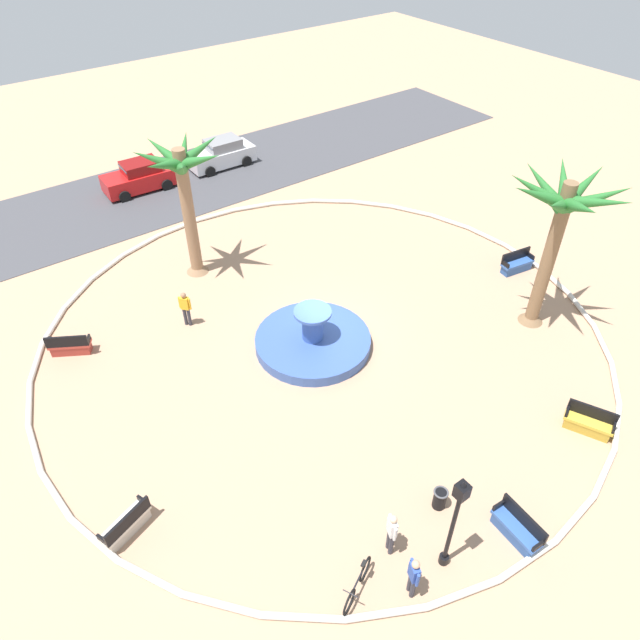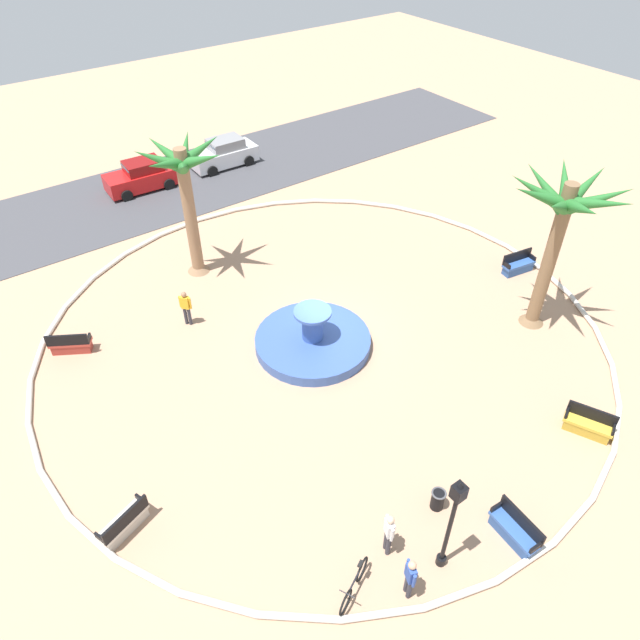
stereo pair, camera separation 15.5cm
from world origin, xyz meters
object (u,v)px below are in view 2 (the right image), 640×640
at_px(bench_southeast, 588,425).
at_px(bench_southwest, 71,345).
at_px(palm_tree_near_fountain, 184,183).
at_px(person_pedestrian_stroll, 186,306).
at_px(fountain, 313,340).
at_px(parked_car_second, 224,154).
at_px(parked_car_leftmost, 142,176).
at_px(palm_tree_by_curb, 562,218).
at_px(person_cyclist_photo, 389,532).
at_px(trash_bin, 438,499).
at_px(lamppost, 452,519).
at_px(person_cyclist_helmet, 410,577).
at_px(bicycle_red_frame, 354,585).
at_px(bench_west, 518,265).
at_px(bench_north, 124,524).
at_px(bench_east, 515,531).

distance_m(bench_southeast, bench_southwest, 19.27).
relative_size(palm_tree_near_fountain, person_pedestrian_stroll, 3.81).
height_order(fountain, parked_car_second, fountain).
bearing_deg(parked_car_leftmost, bench_southeast, -78.72).
height_order(palm_tree_near_fountain, bench_southeast, palm_tree_near_fountain).
relative_size(palm_tree_by_curb, person_cyclist_photo, 3.89).
height_order(palm_tree_near_fountain, parked_car_second, palm_tree_near_fountain).
height_order(fountain, trash_bin, fountain).
relative_size(bench_southeast, parked_car_leftmost, 0.41).
height_order(person_cyclist_photo, person_pedestrian_stroll, person_cyclist_photo).
bearing_deg(person_cyclist_photo, person_pedestrian_stroll, 90.36).
xyz_separation_m(lamppost, person_cyclist_helmet, (-1.34, -0.08, -1.33)).
bearing_deg(fountain, parked_car_second, 72.72).
bearing_deg(bench_southwest, person_cyclist_helmet, -74.22).
distance_m(fountain, parked_car_second, 17.34).
distance_m(palm_tree_near_fountain, parked_car_second, 11.81).
bearing_deg(palm_tree_by_curb, bicycle_red_frame, -160.86).
relative_size(bench_west, bench_southwest, 1.02).
relative_size(bench_north, lamppost, 0.44).
relative_size(lamppost, parked_car_second, 0.94).
relative_size(palm_tree_near_fountain, bench_north, 3.73).
distance_m(fountain, bench_west, 10.76).
bearing_deg(bicycle_red_frame, person_cyclist_helmet, -37.55).
bearing_deg(trash_bin, person_cyclist_helmet, -150.33).
bearing_deg(fountain, person_cyclist_photo, -111.81).
bearing_deg(fountain, parked_car_leftmost, 90.34).
relative_size(bench_east, bench_north, 0.98).
relative_size(lamppost, trash_bin, 5.21).
relative_size(fountain, bicycle_red_frame, 2.92).
relative_size(trash_bin, person_cyclist_helmet, 0.45).
distance_m(bench_west, trash_bin, 13.60).
bearing_deg(parked_car_second, trash_bin, -104.35).
bearing_deg(bench_west, person_cyclist_photo, -153.78).
bearing_deg(palm_tree_by_curb, parked_car_leftmost, 111.90).
relative_size(fountain, person_cyclist_helmet, 2.84).
distance_m(trash_bin, parked_car_second, 25.46).
distance_m(person_cyclist_helmet, parked_car_second, 27.55).
distance_m(palm_tree_near_fountain, bench_east, 18.06).
distance_m(bench_east, bench_southwest, 17.30).
distance_m(fountain, palm_tree_by_curb, 10.34).
xyz_separation_m(bench_east, parked_car_second, (5.24, 26.70, 0.43)).
distance_m(bench_southeast, trash_bin, 6.24).
relative_size(person_cyclist_helmet, parked_car_second, 0.40).
xyz_separation_m(palm_tree_by_curb, bench_southwest, (-16.10, 9.45, -4.63)).
height_order(bicycle_red_frame, person_cyclist_photo, person_cyclist_photo).
distance_m(trash_bin, person_pedestrian_stroll, 12.48).
height_order(bicycle_red_frame, person_cyclist_helmet, person_cyclist_helmet).
bearing_deg(bicycle_red_frame, bench_west, 25.15).
relative_size(person_cyclist_photo, person_pedestrian_stroll, 1.03).
distance_m(bench_southeast, parked_car_leftmost, 26.12).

